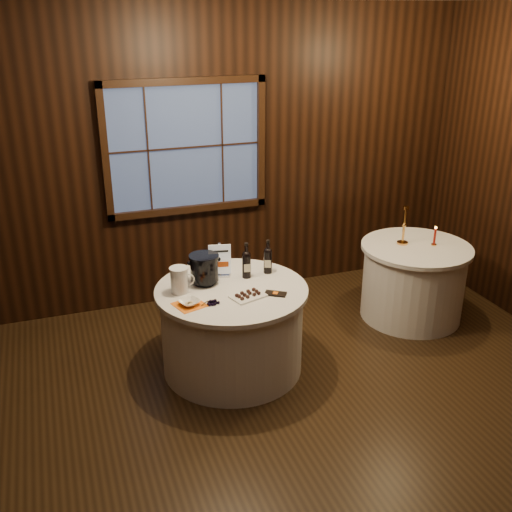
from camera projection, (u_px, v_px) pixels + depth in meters
name	position (u px, v px, depth m)	size (l,w,h in m)	color
ground	(274.00, 438.00, 4.40)	(6.00, 6.00, 0.00)	black
back_wall	(186.00, 157.00, 5.97)	(6.00, 0.10, 3.00)	black
main_table	(232.00, 328.00, 5.12)	(1.28, 1.28, 0.77)	white
side_table	(413.00, 281.00, 6.01)	(1.08, 1.08, 0.77)	white
sign_stand	(220.00, 265.00, 5.15)	(0.19, 0.12, 0.31)	silver
port_bottle_left	(246.00, 263.00, 5.13)	(0.08, 0.08, 0.32)	black
port_bottle_right	(268.00, 259.00, 5.22)	(0.07, 0.08, 0.31)	black
ice_bucket	(204.00, 269.00, 5.01)	(0.25, 0.25, 0.26)	black
chocolate_plate	(248.00, 295.00, 4.82)	(0.31, 0.25, 0.04)	white
chocolate_box	(275.00, 294.00, 4.86)	(0.18, 0.09, 0.01)	black
grape_bunch	(213.00, 302.00, 4.70)	(0.16, 0.07, 0.04)	black
glass_pitcher	(179.00, 280.00, 4.86)	(0.20, 0.15, 0.22)	white
orange_napkin	(190.00, 305.00, 4.69)	(0.22, 0.22, 0.00)	orange
cracker_bowl	(189.00, 302.00, 4.69)	(0.16, 0.16, 0.04)	white
brass_candlestick	(404.00, 230.00, 5.86)	(0.11, 0.11, 0.39)	gold
red_candle	(435.00, 238.00, 5.84)	(0.05, 0.05, 0.20)	gold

